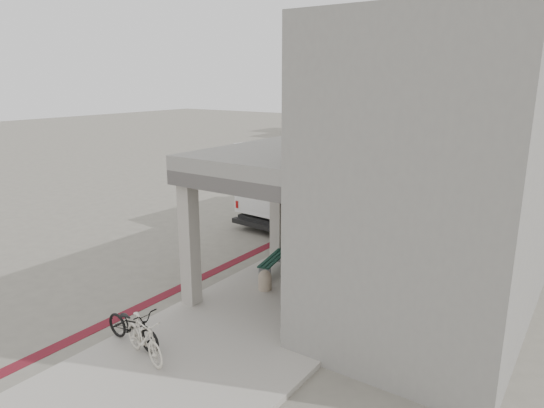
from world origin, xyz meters
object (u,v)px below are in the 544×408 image
Objects in this scene: bench at (274,261)px; bicycle_black at (133,326)px; fedex_truck at (313,174)px; utility_cabinet at (377,231)px; bicycle_cream at (144,338)px.

bench is 1.03× the size of bicycle_black.
fedex_truck reaches higher than bicycle_black.
utility_cabinet is 9.34m from bicycle_black.
fedex_truck is 7.68× the size of utility_cabinet.
bicycle_black is 0.65m from bicycle_cream.
bench is at bearing -98.85° from utility_cabinet.
utility_cabinet is 9.46m from bicycle_cream.
fedex_truck is 12.52m from bicycle_cream.
bench is (2.46, -6.60, -1.39)m from fedex_truck.
bicycle_cream is at bearing -72.17° from fedex_truck.
fedex_truck is at bearing 161.65° from utility_cabinet.
utility_cabinet is (4.16, -2.71, -1.15)m from fedex_truck.
fedex_truck is 12.17m from bicycle_black.
utility_cabinet is (1.70, 3.89, 0.24)m from bench.
bench is 4.25m from utility_cabinet.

